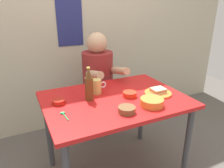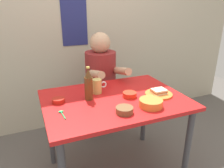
# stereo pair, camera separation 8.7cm
# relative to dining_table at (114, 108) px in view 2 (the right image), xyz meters

# --- Properties ---
(wall_back) EXTENTS (4.40, 0.09, 2.60)m
(wall_back) POSITION_rel_dining_table_xyz_m (-0.00, 1.05, 0.65)
(wall_back) COLOR #BCB299
(wall_back) RESTS_ON ground
(dining_table) EXTENTS (1.10, 0.80, 0.74)m
(dining_table) POSITION_rel_dining_table_xyz_m (0.00, 0.00, 0.00)
(dining_table) COLOR red
(dining_table) RESTS_ON ground
(stool) EXTENTS (0.34, 0.34, 0.45)m
(stool) POSITION_rel_dining_table_xyz_m (0.11, 0.63, -0.30)
(stool) COLOR #4C4C51
(stool) RESTS_ON ground
(person_seated) EXTENTS (0.33, 0.56, 0.72)m
(person_seated) POSITION_rel_dining_table_xyz_m (0.11, 0.62, 0.12)
(person_seated) COLOR maroon
(person_seated) RESTS_ON stool
(plate_orange) EXTENTS (0.22, 0.22, 0.01)m
(plate_orange) POSITION_rel_dining_table_xyz_m (0.36, -0.08, 0.10)
(plate_orange) COLOR orange
(plate_orange) RESTS_ON dining_table
(sandwich) EXTENTS (0.11, 0.09, 0.04)m
(sandwich) POSITION_rel_dining_table_xyz_m (0.36, -0.08, 0.13)
(sandwich) COLOR beige
(sandwich) RESTS_ON plate_orange
(beer_mug) EXTENTS (0.13, 0.08, 0.12)m
(beer_mug) POSITION_rel_dining_table_xyz_m (-0.09, 0.15, 0.15)
(beer_mug) COLOR #D1BC66
(beer_mug) RESTS_ON dining_table
(beer_bottle) EXTENTS (0.06, 0.06, 0.26)m
(beer_bottle) POSITION_rel_dining_table_xyz_m (-0.19, 0.05, 0.21)
(beer_bottle) COLOR #593819
(beer_bottle) RESTS_ON dining_table
(sauce_bowl_chili) EXTENTS (0.11, 0.11, 0.04)m
(sauce_bowl_chili) POSITION_rel_dining_table_xyz_m (0.12, -0.03, 0.12)
(sauce_bowl_chili) COLOR red
(sauce_bowl_chili) RESTS_ON dining_table
(sambal_bowl_red) EXTENTS (0.10, 0.10, 0.03)m
(sambal_bowl_red) POSITION_rel_dining_table_xyz_m (-0.42, 0.08, 0.11)
(sambal_bowl_red) COLOR #B21E14
(sambal_bowl_red) RESTS_ON dining_table
(soup_bowl_orange) EXTENTS (0.17, 0.17, 0.05)m
(soup_bowl_orange) POSITION_rel_dining_table_xyz_m (0.19, -0.24, 0.12)
(soup_bowl_orange) COLOR orange
(soup_bowl_orange) RESTS_ON dining_table
(condiment_bowl_brown) EXTENTS (0.12, 0.12, 0.04)m
(condiment_bowl_brown) POSITION_rel_dining_table_xyz_m (-0.03, -0.25, 0.12)
(condiment_bowl_brown) COLOR brown
(condiment_bowl_brown) RESTS_ON dining_table
(spoon) EXTENTS (0.04, 0.12, 0.01)m
(spoon) POSITION_rel_dining_table_xyz_m (-0.43, -0.10, 0.10)
(spoon) COLOR #26A559
(spoon) RESTS_ON dining_table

